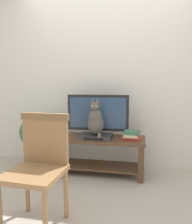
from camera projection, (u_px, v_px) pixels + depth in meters
ground_plane at (93, 195)px, 2.32m from camera, size 12.00×12.00×0.00m
back_wall at (108, 69)px, 3.16m from camera, size 7.00×0.12×2.80m
tv_stand at (97, 149)px, 2.87m from camera, size 1.24×0.46×0.49m
tv at (98, 115)px, 2.89m from camera, size 0.81×0.20×0.55m
media_box at (96, 136)px, 2.77m from camera, size 0.40×0.28×0.05m
cat at (96, 121)px, 2.73m from camera, size 0.20×0.33×0.47m
wooden_chair at (39, 161)px, 1.81m from camera, size 0.46×0.46×0.92m
book_stack at (131, 135)px, 2.70m from camera, size 0.24×0.19×0.11m
potted_plant at (35, 136)px, 3.02m from camera, size 0.42×0.42×0.73m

